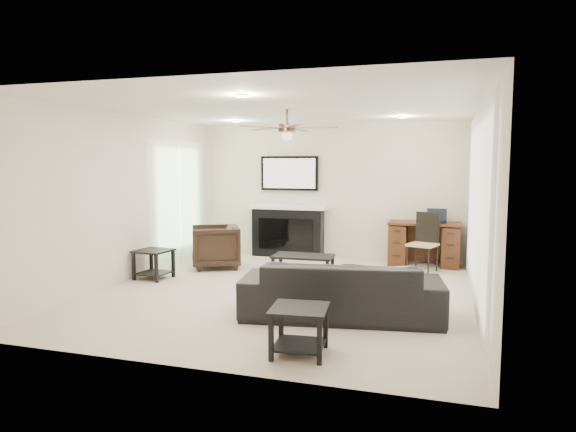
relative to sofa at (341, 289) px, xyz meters
name	(u,v)px	position (x,y,z in m)	size (l,w,h in m)	color
room_shell	(300,170)	(-0.78, 0.98, 1.35)	(5.50, 5.54, 2.52)	beige
sofa	(341,289)	(0.00, 0.00, 0.00)	(2.28, 0.89, 0.67)	black
armchair	(215,246)	(-2.60, 2.15, 0.03)	(0.77, 0.80, 0.73)	black
coffee_table	(303,268)	(-0.90, 1.60, -0.13)	(0.90, 0.50, 0.40)	black
end_table_near	(299,331)	(-0.15, -1.25, -0.11)	(0.52, 0.52, 0.45)	black
end_table_left	(154,264)	(-3.15, 1.10, -0.11)	(0.50, 0.50, 0.45)	black
fireplace_unit	(288,207)	(-1.72, 3.48, 0.62)	(1.52, 0.34, 1.91)	black
desk	(424,244)	(0.78, 3.37, 0.05)	(1.22, 0.56, 0.76)	#35150D
desk_chair	(423,243)	(0.78, 2.82, 0.15)	(0.42, 0.44, 0.97)	black
laptop	(437,216)	(0.98, 3.35, 0.54)	(0.33, 0.24, 0.23)	black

